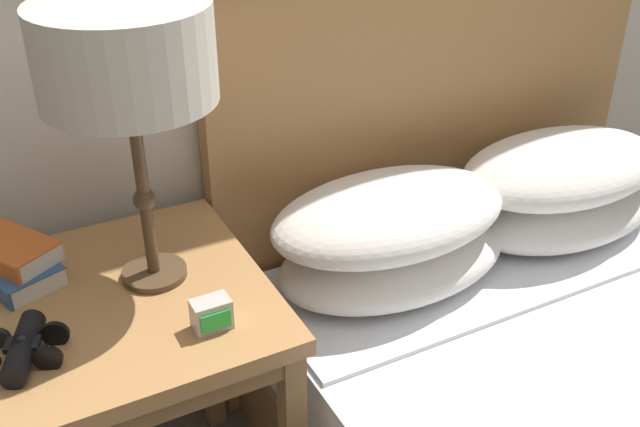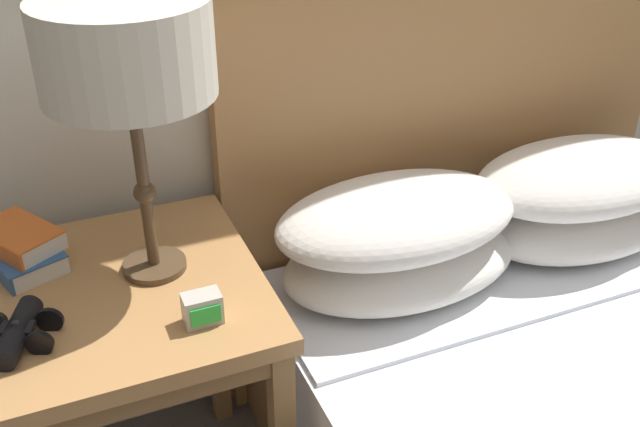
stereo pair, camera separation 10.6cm
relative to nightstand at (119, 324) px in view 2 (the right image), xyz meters
name	(u,v)px [view 2 (the right image)]	position (x,y,z in m)	size (l,w,h in m)	color
nightstand	(119,324)	(0.00, 0.00, 0.00)	(0.58, 0.58, 0.68)	#AD7A47
table_lamp	(126,54)	(0.09, 0.03, 0.54)	(0.31, 0.31, 0.55)	#4C3823
book_on_nightstand	(19,256)	(-0.16, 0.16, 0.11)	(0.18, 0.23, 0.04)	silver
book_stacked_on_top	(18,238)	(-0.15, 0.16, 0.15)	(0.18, 0.20, 0.04)	silver
binoculars_pair	(19,332)	(-0.18, -0.10, 0.11)	(0.16, 0.16, 0.05)	black
alarm_clock	(202,309)	(0.14, -0.17, 0.12)	(0.07, 0.05, 0.06)	#B7B2A8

